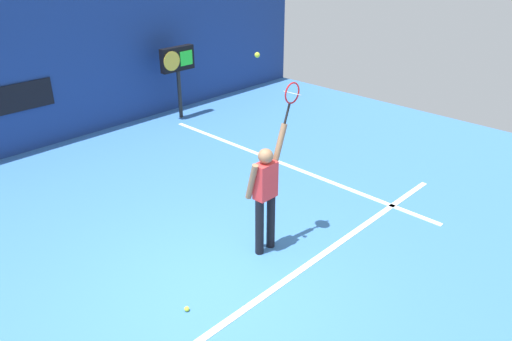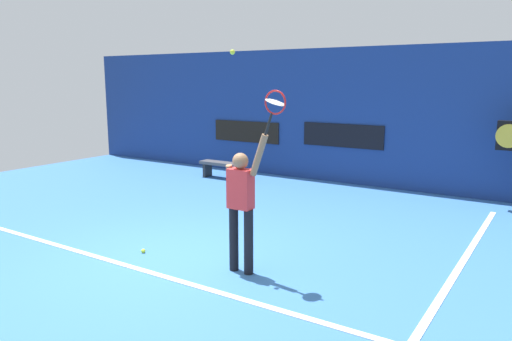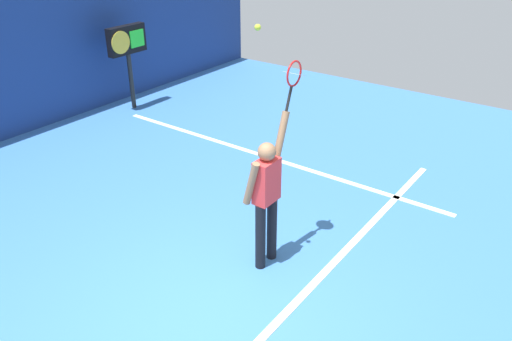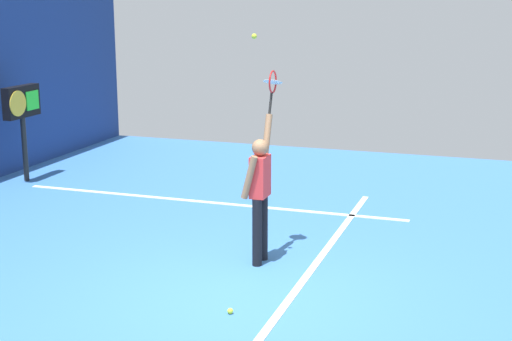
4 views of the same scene
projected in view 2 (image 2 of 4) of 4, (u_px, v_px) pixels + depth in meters
ground_plane at (169, 258)px, 7.36m from camera, size 18.00×18.00×0.00m
back_wall at (345, 116)px, 12.54m from camera, size 18.00×0.20×3.47m
sponsor_banner_center at (342, 136)px, 12.53m from camera, size 2.20×0.03×0.60m
sponsor_banner_portside at (246, 132)px, 14.14m from camera, size 2.20×0.03×0.60m
court_baseline at (141, 270)px, 6.89m from camera, size 10.00×0.10×0.01m
court_sideline at (460, 267)px, 6.99m from camera, size 0.10×7.00×0.01m
tennis_player at (241, 202)px, 6.66m from camera, size 0.68×0.31×1.97m
tennis_racket at (274, 105)px, 6.13m from camera, size 0.40×0.27×0.63m
tennis_ball at (232, 52)px, 6.39m from camera, size 0.07×0.07×0.07m
court_bench at (223, 166)px, 13.26m from camera, size 1.40×0.36×0.45m
water_bottle at (250, 178)px, 12.83m from camera, size 0.07×0.07×0.24m
spare_ball at (143, 251)px, 7.58m from camera, size 0.07×0.07×0.07m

